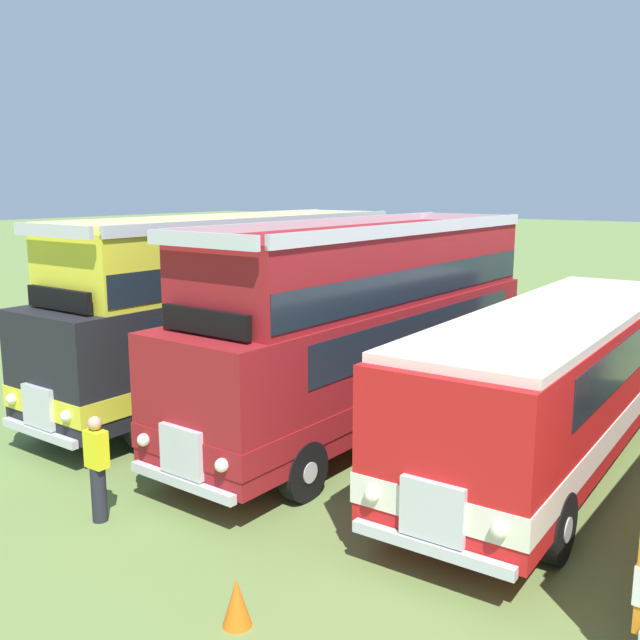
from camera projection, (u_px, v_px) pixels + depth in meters
ground_plane at (548, 467)px, 13.45m from camera, size 200.00×200.00×0.00m
bus_first_in_row at (236, 304)px, 17.60m from camera, size 2.76×10.89×4.52m
bus_second_in_row at (369, 322)px, 15.22m from camera, size 2.85×10.69×4.52m
bus_third_in_row at (558, 374)px, 13.35m from camera, size 2.70×10.67×2.99m
cone_mid_row at (237, 602)px, 8.54m from camera, size 0.36×0.36×0.61m
marshal_person at (97, 468)px, 11.12m from camera, size 0.36×0.24×1.73m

